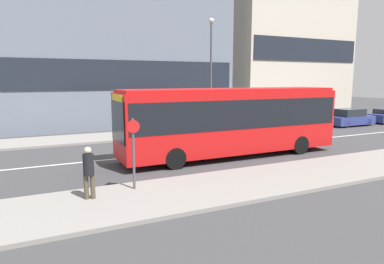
{
  "coord_description": "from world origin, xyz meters",
  "views": [
    {
      "loc": [
        -5.19,
        -16.5,
        3.91
      ],
      "look_at": [
        1.92,
        -1.61,
        1.35
      ],
      "focal_mm": 32.0,
      "sensor_mm": 36.0,
      "label": 1
    }
  ],
  "objects_px": {
    "parked_car_0": "(305,122)",
    "parked_car_1": "(350,118)",
    "city_bus": "(231,118)",
    "street_lamp": "(211,65)",
    "pedestrian_near_stop": "(89,170)",
    "bus_stop_sign": "(134,148)"
  },
  "relations": [
    {
      "from": "city_bus",
      "to": "street_lamp",
      "type": "bearing_deg",
      "value": 74.62
    },
    {
      "from": "parked_car_1",
      "to": "pedestrian_near_stop",
      "type": "height_order",
      "value": "pedestrian_near_stop"
    },
    {
      "from": "pedestrian_near_stop",
      "to": "bus_stop_sign",
      "type": "height_order",
      "value": "bus_stop_sign"
    },
    {
      "from": "street_lamp",
      "to": "parked_car_1",
      "type": "bearing_deg",
      "value": -6.72
    },
    {
      "from": "parked_car_0",
      "to": "street_lamp",
      "type": "distance_m",
      "value": 8.71
    },
    {
      "from": "parked_car_0",
      "to": "parked_car_1",
      "type": "relative_size",
      "value": 0.97
    },
    {
      "from": "pedestrian_near_stop",
      "to": "bus_stop_sign",
      "type": "xyz_separation_m",
      "value": [
        1.56,
        0.35,
        0.49
      ]
    },
    {
      "from": "bus_stop_sign",
      "to": "city_bus",
      "type": "bearing_deg",
      "value": 29.37
    },
    {
      "from": "city_bus",
      "to": "parked_car_0",
      "type": "distance_m",
      "value": 11.47
    },
    {
      "from": "parked_car_1",
      "to": "pedestrian_near_stop",
      "type": "bearing_deg",
      "value": -157.88
    },
    {
      "from": "bus_stop_sign",
      "to": "street_lamp",
      "type": "height_order",
      "value": "street_lamp"
    },
    {
      "from": "pedestrian_near_stop",
      "to": "street_lamp",
      "type": "relative_size",
      "value": 0.21
    },
    {
      "from": "parked_car_0",
      "to": "bus_stop_sign",
      "type": "relative_size",
      "value": 1.63
    },
    {
      "from": "parked_car_0",
      "to": "street_lamp",
      "type": "bearing_deg",
      "value": 167.81
    },
    {
      "from": "bus_stop_sign",
      "to": "street_lamp",
      "type": "xyz_separation_m",
      "value": [
        8.65,
        10.37,
        3.32
      ]
    },
    {
      "from": "pedestrian_near_stop",
      "to": "parked_car_1",
      "type": "bearing_deg",
      "value": 35.52
    },
    {
      "from": "city_bus",
      "to": "parked_car_1",
      "type": "relative_size",
      "value": 2.79
    },
    {
      "from": "city_bus",
      "to": "street_lamp",
      "type": "relative_size",
      "value": 1.45
    },
    {
      "from": "bus_stop_sign",
      "to": "parked_car_0",
      "type": "bearing_deg",
      "value": 28.62
    },
    {
      "from": "parked_car_0",
      "to": "bus_stop_sign",
      "type": "height_order",
      "value": "bus_stop_sign"
    },
    {
      "from": "pedestrian_near_stop",
      "to": "bus_stop_sign",
      "type": "relative_size",
      "value": 0.68
    },
    {
      "from": "parked_car_1",
      "to": "parked_car_0",
      "type": "bearing_deg",
      "value": -178.57
    }
  ]
}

